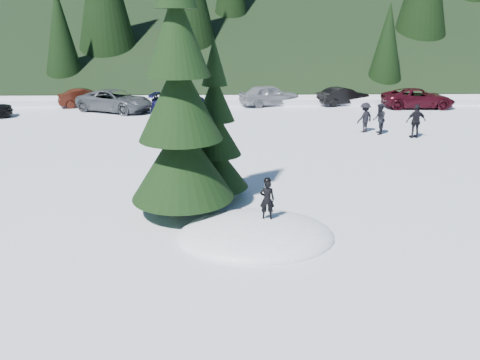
{
  "coord_description": "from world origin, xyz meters",
  "views": [
    {
      "loc": [
        -0.77,
        -12.08,
        5.75
      ],
      "look_at": [
        -0.41,
        1.78,
        1.1
      ],
      "focal_mm": 35.0,
      "sensor_mm": 36.0,
      "label": 1
    }
  ],
  "objects_px": {
    "car_2": "(115,101)",
    "car_4": "(269,95)",
    "spruce_short": "(215,138)",
    "car_1": "(86,98)",
    "adult_2": "(365,117)",
    "car_6": "(418,98)",
    "car_5": "(343,96)",
    "adult_0": "(379,119)",
    "car_3": "(190,104)",
    "child_skier": "(267,199)",
    "spruce_tall": "(180,110)",
    "adult_1": "(416,121)"
  },
  "relations": [
    {
      "from": "car_6",
      "to": "adult_1",
      "type": "bearing_deg",
      "value": 159.92
    },
    {
      "from": "car_2",
      "to": "car_3",
      "type": "distance_m",
      "value": 5.42
    },
    {
      "from": "spruce_short",
      "to": "car_6",
      "type": "relative_size",
      "value": 1.08
    },
    {
      "from": "adult_1",
      "to": "adult_2",
      "type": "bearing_deg",
      "value": -36.61
    },
    {
      "from": "child_skier",
      "to": "car_5",
      "type": "bearing_deg",
      "value": -102.88
    },
    {
      "from": "adult_2",
      "to": "car_6",
      "type": "distance_m",
      "value": 9.79
    },
    {
      "from": "car_2",
      "to": "car_4",
      "type": "xyz_separation_m",
      "value": [
        10.76,
        2.25,
        0.02
      ]
    },
    {
      "from": "adult_0",
      "to": "car_3",
      "type": "distance_m",
      "value": 12.19
    },
    {
      "from": "spruce_short",
      "to": "adult_1",
      "type": "relative_size",
      "value": 3.02
    },
    {
      "from": "adult_1",
      "to": "car_4",
      "type": "height_order",
      "value": "adult_1"
    },
    {
      "from": "car_1",
      "to": "car_5",
      "type": "relative_size",
      "value": 0.99
    },
    {
      "from": "spruce_short",
      "to": "car_6",
      "type": "height_order",
      "value": "spruce_short"
    },
    {
      "from": "spruce_tall",
      "to": "adult_1",
      "type": "height_order",
      "value": "spruce_tall"
    },
    {
      "from": "car_1",
      "to": "car_4",
      "type": "relative_size",
      "value": 0.87
    },
    {
      "from": "adult_0",
      "to": "car_1",
      "type": "height_order",
      "value": "adult_0"
    },
    {
      "from": "spruce_tall",
      "to": "spruce_short",
      "type": "relative_size",
      "value": 1.6
    },
    {
      "from": "spruce_tall",
      "to": "car_1",
      "type": "relative_size",
      "value": 2.22
    },
    {
      "from": "car_3",
      "to": "car_6",
      "type": "relative_size",
      "value": 1.01
    },
    {
      "from": "car_3",
      "to": "car_5",
      "type": "relative_size",
      "value": 1.28
    },
    {
      "from": "adult_0",
      "to": "car_6",
      "type": "bearing_deg",
      "value": 159.12
    },
    {
      "from": "adult_2",
      "to": "adult_0",
      "type": "bearing_deg",
      "value": 107.49
    },
    {
      "from": "child_skier",
      "to": "adult_0",
      "type": "bearing_deg",
      "value": -113.84
    },
    {
      "from": "child_skier",
      "to": "car_1",
      "type": "xyz_separation_m",
      "value": [
        -11.39,
        22.12,
        -0.42
      ]
    },
    {
      "from": "adult_2",
      "to": "car_6",
      "type": "bearing_deg",
      "value": -161.08
    },
    {
      "from": "child_skier",
      "to": "spruce_short",
      "type": "bearing_deg",
      "value": -57.94
    },
    {
      "from": "adult_0",
      "to": "car_3",
      "type": "xyz_separation_m",
      "value": [
        -10.71,
        5.83,
        -0.11
      ]
    },
    {
      "from": "spruce_short",
      "to": "car_1",
      "type": "relative_size",
      "value": 1.39
    },
    {
      "from": "car_1",
      "to": "car_3",
      "type": "bearing_deg",
      "value": -138.57
    },
    {
      "from": "adult_0",
      "to": "car_2",
      "type": "bearing_deg",
      "value": -102.69
    },
    {
      "from": "spruce_tall",
      "to": "adult_0",
      "type": "bearing_deg",
      "value": 48.74
    },
    {
      "from": "spruce_short",
      "to": "car_3",
      "type": "relative_size",
      "value": 1.07
    },
    {
      "from": "adult_0",
      "to": "adult_1",
      "type": "height_order",
      "value": "adult_1"
    },
    {
      "from": "adult_1",
      "to": "car_4",
      "type": "xyz_separation_m",
      "value": [
        -6.8,
        10.52,
        -0.13
      ]
    },
    {
      "from": "spruce_tall",
      "to": "car_6",
      "type": "height_order",
      "value": "spruce_tall"
    },
    {
      "from": "adult_0",
      "to": "car_1",
      "type": "bearing_deg",
      "value": -105.11
    },
    {
      "from": "adult_1",
      "to": "car_5",
      "type": "bearing_deg",
      "value": -87.57
    },
    {
      "from": "adult_2",
      "to": "car_1",
      "type": "xyz_separation_m",
      "value": [
        -17.86,
        9.0,
        -0.19
      ]
    },
    {
      "from": "spruce_tall",
      "to": "car_4",
      "type": "xyz_separation_m",
      "value": [
        4.46,
        20.57,
        -2.56
      ]
    },
    {
      "from": "car_2",
      "to": "car_6",
      "type": "bearing_deg",
      "value": -62.63
    },
    {
      "from": "adult_2",
      "to": "car_4",
      "type": "relative_size",
      "value": 0.37
    },
    {
      "from": "car_6",
      "to": "car_1",
      "type": "bearing_deg",
      "value": 88.89
    },
    {
      "from": "car_4",
      "to": "adult_1",
      "type": "bearing_deg",
      "value": -168.87
    },
    {
      "from": "spruce_short",
      "to": "car_2",
      "type": "distance_m",
      "value": 18.47
    },
    {
      "from": "child_skier",
      "to": "car_4",
      "type": "relative_size",
      "value": 0.26
    },
    {
      "from": "adult_0",
      "to": "car_6",
      "type": "xyz_separation_m",
      "value": [
        5.37,
        8.25,
        -0.14
      ]
    },
    {
      "from": "adult_2",
      "to": "car_5",
      "type": "bearing_deg",
      "value": -129.36
    },
    {
      "from": "car_2",
      "to": "car_6",
      "type": "height_order",
      "value": "car_2"
    },
    {
      "from": "spruce_short",
      "to": "car_5",
      "type": "distance_m",
      "value": 21.29
    },
    {
      "from": "child_skier",
      "to": "car_3",
      "type": "bearing_deg",
      "value": -73.34
    },
    {
      "from": "spruce_short",
      "to": "adult_1",
      "type": "height_order",
      "value": "spruce_short"
    }
  ]
}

